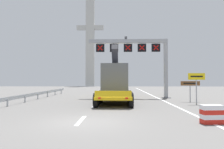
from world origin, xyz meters
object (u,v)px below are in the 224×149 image
Objects in this scene: crash_barrier_striped at (212,114)px; tourist_info_sign_brown at (190,86)px; overhead_lane_gantry at (139,51)px; exit_sign_yellow at (196,81)px; heavy_haul_truck_yellow at (116,81)px; bridge_pylon_distant at (90,38)px.

tourist_info_sign_brown is at bearing 76.69° from crash_barrier_striped.
overhead_lane_gantry reaches higher than exit_sign_yellow.
overhead_lane_gantry is 4.56m from heavy_haul_truck_yellow.
heavy_haul_truck_yellow is 0.45× the size of bridge_pylon_distant.
crash_barrier_striped is at bearing -70.01° from heavy_haul_truck_yellow.
exit_sign_yellow is 1.95m from tourist_info_sign_brown.
crash_barrier_striped is (4.74, -13.04, -1.54)m from heavy_haul_truck_yellow.
tourist_info_sign_brown is 10.42m from crash_barrier_striped.
bridge_pylon_distant is at bearing 107.29° from exit_sign_yellow.
overhead_lane_gantry is 7.35m from tourist_info_sign_brown.
overhead_lane_gantry is 8.99× the size of crash_barrier_striped.
heavy_haul_truck_yellow is 5.24× the size of exit_sign_yellow.
tourist_info_sign_brown is at bearing -43.74° from overhead_lane_gantry.
overhead_lane_gantry is at bearing 125.43° from exit_sign_yellow.
heavy_haul_truck_yellow reaches higher than tourist_info_sign_brown.
exit_sign_yellow is 56.17m from bridge_pylon_distant.
tourist_info_sign_brown is at bearing -72.00° from bridge_pylon_distant.
bridge_pylon_distant is at bearing 108.00° from tourist_info_sign_brown.
heavy_haul_truck_yellow is at bearing 109.99° from crash_barrier_striped.
exit_sign_yellow is 2.56× the size of crash_barrier_striped.
exit_sign_yellow is at bearing -92.88° from tourist_info_sign_brown.
exit_sign_yellow reaches higher than tourist_info_sign_brown.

